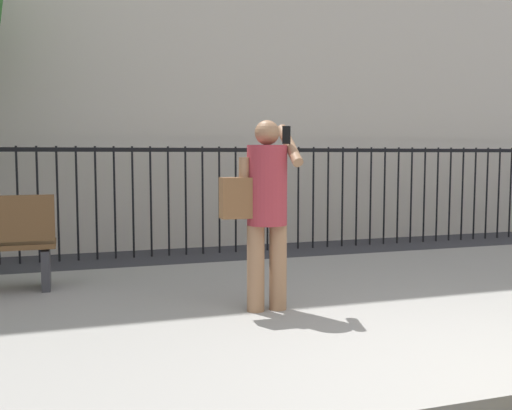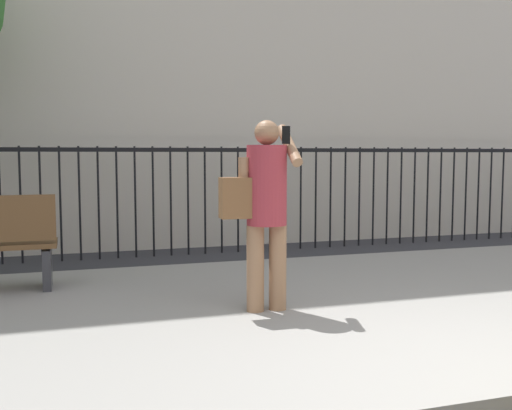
# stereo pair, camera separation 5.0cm
# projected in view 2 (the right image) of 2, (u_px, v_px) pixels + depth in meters

# --- Properties ---
(sidewalk) EXTENTS (28.00, 4.40, 0.15)m
(sidewalk) POSITION_uv_depth(u_px,v_px,m) (360.00, 307.00, 5.38)
(sidewalk) COLOR gray
(sidewalk) RESTS_ON ground
(iron_fence) EXTENTS (12.03, 0.04, 1.60)m
(iron_fence) POSITION_uv_depth(u_px,v_px,m) (246.00, 185.00, 8.81)
(iron_fence) COLOR black
(iron_fence) RESTS_ON ground
(pedestrian_on_phone) EXTENTS (0.65, 0.47, 1.62)m
(pedestrian_on_phone) POSITION_uv_depth(u_px,v_px,m) (264.00, 201.00, 4.90)
(pedestrian_on_phone) COLOR #936B4C
(pedestrian_on_phone) RESTS_ON sidewalk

